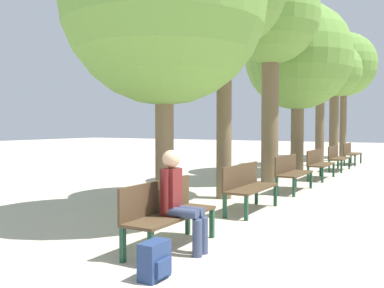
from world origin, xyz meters
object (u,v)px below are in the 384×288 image
at_px(bench_row_5, 351,152).
at_px(tree_row_0, 164,3).
at_px(bench_row_3, 318,162).
at_px(tree_row_2, 271,19).
at_px(backpack, 155,261).
at_px(tree_row_3, 298,57).
at_px(person_seated, 179,198).
at_px(tree_row_5, 335,72).
at_px(bench_row_2, 291,170).
at_px(bench_row_4, 337,156).
at_px(bench_row_1, 247,184).
at_px(tree_row_6, 344,65).
at_px(tree_row_4, 321,58).
at_px(bench_row_0, 166,209).

relative_size(bench_row_5, tree_row_0, 0.29).
height_order(bench_row_3, tree_row_0, tree_row_0).
distance_m(bench_row_5, tree_row_2, 8.53).
bearing_deg(backpack, tree_row_3, 98.23).
bearing_deg(person_seated, tree_row_5, 94.56).
distance_m(bench_row_2, bench_row_4, 5.79).
xyz_separation_m(bench_row_1, bench_row_5, (0.00, 11.58, 0.00)).
bearing_deg(tree_row_6, person_seated, -86.01).
height_order(bench_row_4, backpack, bench_row_4).
bearing_deg(tree_row_4, bench_row_5, 48.68).
xyz_separation_m(bench_row_2, bench_row_5, (0.00, 8.69, 0.00)).
bearing_deg(tree_row_5, bench_row_5, -57.41).
distance_m(bench_row_2, tree_row_2, 4.54).
xyz_separation_m(bench_row_5, person_seated, (0.25, -14.53, 0.18)).
bearing_deg(tree_row_5, bench_row_1, -85.49).
xyz_separation_m(bench_row_2, backpack, (0.55, -6.85, -0.33)).
height_order(bench_row_3, tree_row_3, tree_row_3).
bearing_deg(tree_row_6, tree_row_4, -90.00).
bearing_deg(person_seated, bench_row_0, 168.04).
relative_size(tree_row_2, tree_row_6, 0.97).
distance_m(bench_row_1, tree_row_6, 16.14).
height_order(tree_row_0, tree_row_4, tree_row_4).
xyz_separation_m(tree_row_5, tree_row_6, (-0.00, 2.32, 0.62)).
bearing_deg(tree_row_0, bench_row_0, -56.10).
relative_size(bench_row_3, tree_row_3, 0.28).
height_order(tree_row_2, tree_row_6, tree_row_6).
relative_size(tree_row_4, tree_row_5, 1.04).
distance_m(person_seated, backpack, 1.17).
distance_m(bench_row_3, tree_row_3, 3.89).
xyz_separation_m(bench_row_0, tree_row_0, (-1.04, 1.55, 3.31)).
distance_m(bench_row_0, bench_row_5, 14.48).
height_order(bench_row_4, tree_row_6, tree_row_6).
relative_size(tree_row_3, tree_row_4, 1.03).
height_order(tree_row_2, backpack, tree_row_2).
bearing_deg(bench_row_2, tree_row_6, 94.72).
distance_m(bench_row_0, bench_row_4, 11.58).
height_order(bench_row_1, bench_row_4, same).
bearing_deg(bench_row_3, tree_row_2, -123.91).
bearing_deg(bench_row_0, person_seated, -11.96).
height_order(bench_row_2, tree_row_2, tree_row_2).
bearing_deg(backpack, bench_row_1, 97.95).
bearing_deg(bench_row_1, tree_row_6, 93.84).
xyz_separation_m(bench_row_4, tree_row_0, (-1.04, -10.03, 3.31)).
bearing_deg(person_seated, tree_row_4, 95.51).
distance_m(bench_row_2, tree_row_3, 5.56).
distance_m(bench_row_1, tree_row_0, 3.72).
xyz_separation_m(bench_row_1, bench_row_2, (0.00, 2.90, 0.00)).
bearing_deg(tree_row_5, tree_row_3, -90.00).
relative_size(bench_row_5, backpack, 4.01).
height_order(bench_row_2, tree_row_6, tree_row_6).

